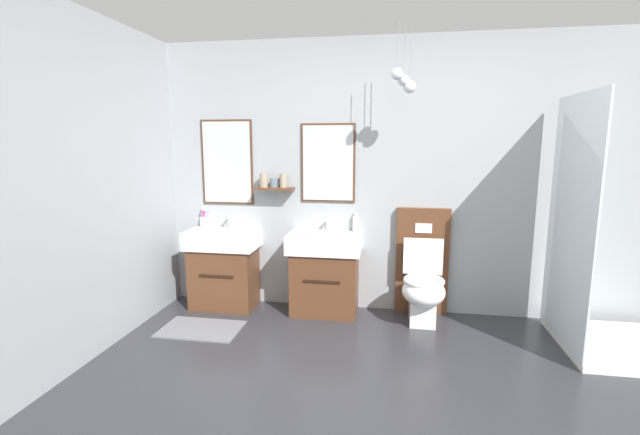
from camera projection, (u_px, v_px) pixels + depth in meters
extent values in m
cube|color=#999EA3|center=(404.00, 178.00, 4.07)|extent=(4.79, 0.12, 2.53)
cube|color=#4C301E|center=(227.00, 162.00, 4.26)|extent=(0.51, 0.02, 0.82)
cube|color=silver|center=(227.00, 162.00, 4.25)|extent=(0.47, 0.01, 0.78)
cube|color=#4C301E|center=(328.00, 163.00, 4.10)|extent=(0.51, 0.02, 0.73)
cube|color=silver|center=(328.00, 163.00, 4.09)|extent=(0.47, 0.01, 0.69)
cube|color=#56331E|center=(275.00, 189.00, 4.14)|extent=(0.36, 0.14, 0.02)
cylinder|color=gray|center=(264.00, 180.00, 4.14)|extent=(0.07, 0.07, 0.13)
cylinder|color=slate|center=(274.00, 183.00, 4.15)|extent=(0.08, 0.08, 0.08)
cylinder|color=gray|center=(283.00, 181.00, 4.13)|extent=(0.06, 0.06, 0.13)
cylinder|color=gray|center=(405.00, 48.00, 3.48)|extent=(0.01, 0.01, 0.39)
sphere|color=silver|center=(404.00, 80.00, 3.52)|extent=(0.09, 0.09, 0.09)
cylinder|color=gray|center=(398.00, 44.00, 3.41)|extent=(0.01, 0.01, 0.35)
sphere|color=silver|center=(397.00, 74.00, 3.45)|extent=(0.10, 0.10, 0.10)
cylinder|color=gray|center=(411.00, 52.00, 3.49)|extent=(0.01, 0.01, 0.44)
sphere|color=silver|center=(410.00, 87.00, 3.53)|extent=(0.11, 0.11, 0.11)
cube|color=#999EA3|center=(9.00, 199.00, 2.58)|extent=(0.12, 3.97, 2.53)
cube|color=slate|center=(201.00, 329.00, 3.77)|extent=(0.68, 0.44, 0.01)
cube|color=#56331E|center=(225.00, 277.00, 4.27)|extent=(0.60, 0.40, 0.59)
cube|color=black|center=(216.00, 276.00, 4.06)|extent=(0.33, 0.01, 0.02)
cube|color=white|center=(223.00, 239.00, 4.21)|extent=(0.67, 0.44, 0.17)
cube|color=silver|center=(222.00, 232.00, 4.17)|extent=(0.42, 0.24, 0.03)
cylinder|color=silver|center=(229.00, 221.00, 4.35)|extent=(0.03, 0.03, 0.11)
cylinder|color=silver|center=(227.00, 218.00, 4.29)|extent=(0.02, 0.11, 0.02)
cube|color=#56331E|center=(325.00, 282.00, 4.11)|extent=(0.60, 0.40, 0.59)
cube|color=black|center=(321.00, 282.00, 3.90)|extent=(0.33, 0.01, 0.02)
cube|color=white|center=(325.00, 243.00, 4.05)|extent=(0.67, 0.44, 0.17)
cube|color=silver|center=(325.00, 236.00, 4.01)|extent=(0.42, 0.24, 0.03)
cylinder|color=silver|center=(328.00, 224.00, 4.19)|extent=(0.03, 0.03, 0.11)
cylinder|color=silver|center=(327.00, 220.00, 4.13)|extent=(0.02, 0.11, 0.02)
cube|color=#56331E|center=(422.00, 261.00, 4.09)|extent=(0.48, 0.10, 1.00)
cube|color=silver|center=(424.00, 228.00, 3.99)|extent=(0.15, 0.01, 0.09)
cube|color=white|center=(422.00, 304.00, 3.89)|extent=(0.22, 0.30, 0.34)
ellipsoid|color=white|center=(423.00, 291.00, 3.79)|extent=(0.37, 0.46, 0.24)
torus|color=white|center=(424.00, 281.00, 3.77)|extent=(0.35, 0.35, 0.04)
cube|color=white|center=(423.00, 256.00, 3.96)|extent=(0.35, 0.03, 0.33)
cylinder|color=silver|center=(204.00, 222.00, 4.36)|extent=(0.07, 0.07, 0.09)
cylinder|color=purple|center=(205.00, 217.00, 4.35)|extent=(0.03, 0.01, 0.16)
cube|color=white|center=(205.00, 209.00, 4.34)|extent=(0.02, 0.02, 0.03)
cylinder|color=#DB3847|center=(204.00, 217.00, 4.37)|extent=(0.04, 0.03, 0.15)
cube|color=white|center=(202.00, 209.00, 4.37)|extent=(0.02, 0.02, 0.03)
cylinder|color=purple|center=(202.00, 217.00, 4.34)|extent=(0.04, 0.04, 0.17)
cube|color=white|center=(202.00, 208.00, 4.31)|extent=(0.02, 0.02, 0.03)
cylinder|color=white|center=(355.00, 224.00, 4.12)|extent=(0.06, 0.06, 0.15)
cylinder|color=silver|center=(356.00, 214.00, 4.11)|extent=(0.02, 0.02, 0.04)
cube|color=white|center=(319.00, 234.00, 3.92)|extent=(0.22, 0.16, 0.04)
cube|color=white|center=(624.00, 346.00, 3.40)|extent=(0.95, 0.90, 0.05)
cube|color=silver|center=(571.00, 221.00, 3.32)|extent=(0.02, 0.90, 1.90)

